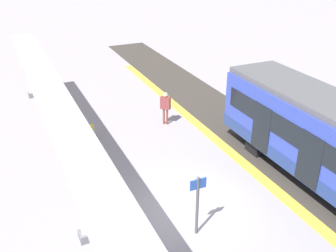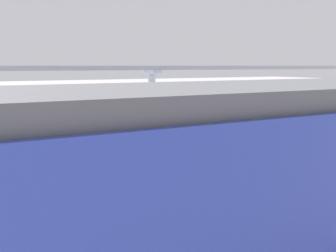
# 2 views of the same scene
# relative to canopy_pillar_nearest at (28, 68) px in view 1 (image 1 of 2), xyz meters

# --- Properties ---
(ground_plane) EXTENTS (176.00, 176.00, 0.00)m
(ground_plane) POSITION_rel_canopy_pillar_nearest_xyz_m (-3.56, 13.33, -1.81)
(ground_plane) COLOR gray
(tactile_edge_strip) EXTENTS (0.53, 33.65, 0.01)m
(tactile_edge_strip) POSITION_rel_canopy_pillar_nearest_xyz_m (-7.30, 13.33, -1.80)
(tactile_edge_strip) COLOR gold
(tactile_edge_strip) RESTS_ON ground
(trackbed) EXTENTS (3.20, 45.65, 0.01)m
(trackbed) POSITION_rel_canopy_pillar_nearest_xyz_m (-9.17, 13.33, -1.81)
(trackbed) COLOR #38332D
(trackbed) RESTS_ON ground
(canopy_pillar_nearest) EXTENTS (1.10, 0.44, 3.56)m
(canopy_pillar_nearest) POSITION_rel_canopy_pillar_nearest_xyz_m (0.00, 0.00, 0.00)
(canopy_pillar_nearest) COLOR slate
(canopy_pillar_nearest) RESTS_ON ground
(canopy_pillar_second) EXTENTS (1.10, 0.44, 3.56)m
(canopy_pillar_second) POSITION_rel_canopy_pillar_nearest_xyz_m (0.00, 13.43, 0.00)
(canopy_pillar_second) COLOR slate
(canopy_pillar_second) RESTS_ON ground
(canopy_beam) EXTENTS (1.20, 27.25, 0.16)m
(canopy_beam) POSITION_rel_canopy_pillar_nearest_xyz_m (0.00, 13.23, 1.84)
(canopy_beam) COLOR #A8AAB2
(canopy_beam) RESTS_ON canopy_pillar_nearest
(bench_mid_platform) EXTENTS (1.50, 0.45, 0.86)m
(bench_mid_platform) POSITION_rel_canopy_pillar_nearest_xyz_m (-1.26, 6.79, -1.37)
(bench_mid_platform) COLOR gold
(bench_mid_platform) RESTS_ON ground
(trash_bin) EXTENTS (0.48, 0.48, 0.85)m
(trash_bin) POSITION_rel_canopy_pillar_nearest_xyz_m (-1.22, 12.12, -1.38)
(trash_bin) COLOR #4E444C
(trash_bin) RESTS_ON ground
(platform_info_sign) EXTENTS (0.56, 0.10, 2.20)m
(platform_info_sign) POSITION_rel_canopy_pillar_nearest_xyz_m (-3.38, 14.63, -0.48)
(platform_info_sign) COLOR #4C4C51
(platform_info_sign) RESTS_ON ground
(passenger_waiting_near_edge) EXTENTS (0.53, 0.51, 1.75)m
(passenger_waiting_near_edge) POSITION_rel_canopy_pillar_nearest_xyz_m (-5.81, 6.72, -0.72)
(passenger_waiting_near_edge) COLOR brown
(passenger_waiting_near_edge) RESTS_ON ground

